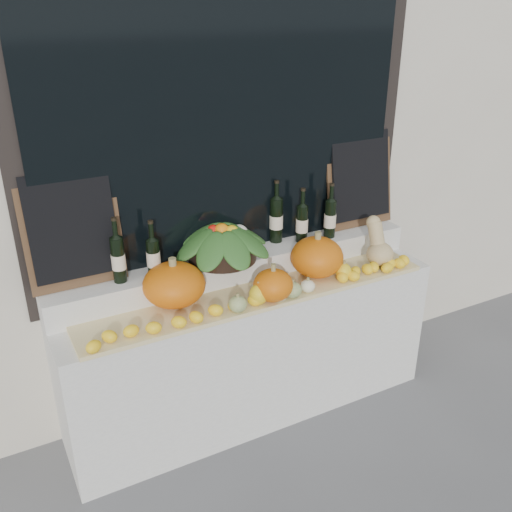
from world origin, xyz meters
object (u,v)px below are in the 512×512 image
butternut_squash (378,247)px  pumpkin_right (317,257)px  pumpkin_left (174,285)px  produce_bowl (222,242)px  wine_bottle_tall (276,219)px

butternut_squash → pumpkin_right: bearing=173.4°
pumpkin_left → produce_bowl: bearing=22.1°
produce_bowl → butternut_squash: bearing=-15.5°
produce_bowl → wine_bottle_tall: (0.41, 0.08, 0.04)m
wine_bottle_tall → pumpkin_right: bearing=-68.6°
pumpkin_left → pumpkin_right: bearing=-4.5°
pumpkin_right → produce_bowl: produce_bowl is taller
wine_bottle_tall → butternut_squash: bearing=-32.4°
pumpkin_right → butternut_squash: size_ratio=1.05×
produce_bowl → pumpkin_left: bearing=-157.9°
pumpkin_left → produce_bowl: 0.41m
pumpkin_right → produce_bowl: (-0.52, 0.21, 0.12)m
pumpkin_right → wine_bottle_tall: bearing=111.4°
pumpkin_right → butternut_squash: bearing=-6.6°
butternut_squash → wine_bottle_tall: wine_bottle_tall is taller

